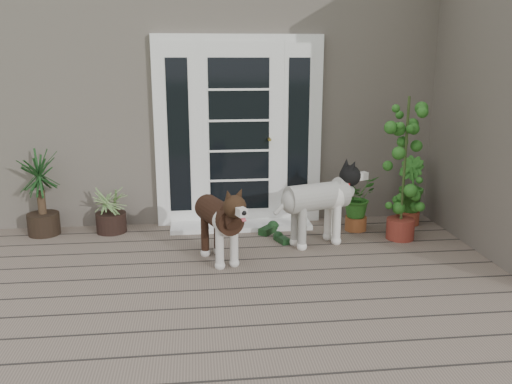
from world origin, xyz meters
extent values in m
cube|color=#6B5B4C|center=(0.00, 0.40, 0.06)|extent=(6.20, 4.60, 0.12)
cube|color=#665E54|center=(0.00, 4.65, 1.55)|extent=(7.40, 4.00, 3.10)
cube|color=white|center=(-0.20, 2.60, 1.19)|extent=(1.90, 0.14, 2.15)
cube|color=white|center=(-0.20, 2.40, 0.14)|extent=(1.60, 0.40, 0.05)
imported|color=#175019|center=(1.08, 2.15, 0.39)|extent=(0.59, 0.59, 0.54)
imported|color=#24621C|center=(1.76, 2.32, 0.41)|extent=(0.45, 0.45, 0.58)
imported|color=#1C5B1A|center=(2.28, 2.40, 0.39)|extent=(0.46, 0.46, 0.55)
camera|label=1|loc=(-0.69, -3.43, 2.02)|focal=37.39mm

